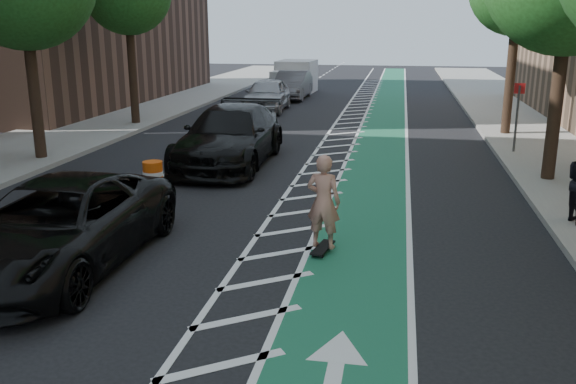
% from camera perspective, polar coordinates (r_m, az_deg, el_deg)
% --- Properties ---
extents(ground, '(120.00, 120.00, 0.00)m').
position_cam_1_polar(ground, '(11.22, -9.65, -7.73)').
color(ground, black).
rests_on(ground, ground).
extents(bike_lane, '(2.00, 90.00, 0.01)m').
position_cam_1_polar(bike_lane, '(20.15, 8.26, 2.74)').
color(bike_lane, '#1C6244').
rests_on(bike_lane, ground).
extents(buffer_strip, '(1.40, 90.00, 0.01)m').
position_cam_1_polar(buffer_strip, '(20.26, 4.01, 2.92)').
color(buffer_strip, silver).
rests_on(buffer_strip, ground).
extents(sidewalk_left, '(5.00, 90.00, 0.15)m').
position_cam_1_polar(sidewalk_left, '(24.05, -23.07, 3.88)').
color(sidewalk_left, gray).
rests_on(sidewalk_left, ground).
extents(curb_right, '(0.12, 90.00, 0.16)m').
position_cam_1_polar(curb_right, '(20.41, 19.70, 2.36)').
color(curb_right, gray).
rests_on(curb_right, ground).
extents(curb_left, '(0.12, 90.00, 0.16)m').
position_cam_1_polar(curb_left, '(22.80, -17.90, 3.81)').
color(curb_left, gray).
rests_on(curb_left, ground).
extents(sign_post, '(0.35, 0.08, 2.47)m').
position_cam_1_polar(sign_post, '(22.22, 20.63, 6.62)').
color(sign_post, '#4C4C4C').
rests_on(sign_post, ground).
extents(skateboard, '(0.42, 0.92, 0.12)m').
position_cam_1_polar(skateboard, '(12.13, 3.27, -5.23)').
color(skateboard, black).
rests_on(skateboard, ground).
extents(skateboarder, '(0.75, 0.57, 1.87)m').
position_cam_1_polar(skateboarder, '(11.83, 3.34, -0.90)').
color(skateboarder, tan).
rests_on(skateboarder, skateboard).
extents(suv_near, '(2.69, 5.81, 1.61)m').
position_cam_1_polar(suv_near, '(11.96, -20.72, -2.96)').
color(suv_near, black).
rests_on(suv_near, ground).
extents(suv_far, '(2.63, 6.40, 1.85)m').
position_cam_1_polar(suv_far, '(19.63, -5.45, 5.23)').
color(suv_far, black).
rests_on(suv_far, ground).
extents(car_silver, '(2.19, 5.08, 1.71)m').
position_cam_1_polar(car_silver, '(31.99, -1.99, 9.07)').
color(car_silver, '#A0A0A5').
rests_on(car_silver, ground).
extents(car_grey, '(1.78, 5.06, 1.67)m').
position_cam_1_polar(car_grey, '(37.48, 0.42, 9.98)').
color(car_grey, '#5B5A5F').
rests_on(car_grey, ground).
extents(box_truck, '(2.41, 5.09, 2.09)m').
position_cam_1_polar(box_truck, '(40.53, 0.63, 10.57)').
color(box_truck, silver).
rests_on(box_truck, ground).
extents(barrel_a, '(0.66, 0.66, 0.90)m').
position_cam_1_polar(barrel_a, '(16.48, -12.49, 1.19)').
color(barrel_a, '#D94D0B').
rests_on(barrel_a, ground).
extents(barrel_b, '(0.62, 0.62, 0.84)m').
position_cam_1_polar(barrel_b, '(22.64, -3.76, 5.26)').
color(barrel_b, orange).
rests_on(barrel_b, ground).
extents(barrel_c, '(0.74, 0.74, 1.01)m').
position_cam_1_polar(barrel_c, '(26.15, -6.25, 6.74)').
color(barrel_c, '#E24E0B').
rests_on(barrel_c, ground).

